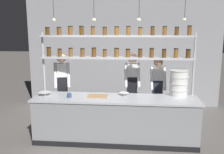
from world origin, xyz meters
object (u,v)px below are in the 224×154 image
Objects in this scene: prep_bowl_center_front at (124,94)px; serving_cup_front at (69,95)px; chef_right at (157,88)px; chef_center at (132,85)px; container_stack at (179,83)px; chef_left at (62,85)px; cutting_board at (98,96)px; prep_bowl_near_left at (45,94)px; spice_shelf_unit at (116,48)px.

prep_bowl_center_front is 2.29× the size of serving_cup_front.
prep_bowl_center_front is at bearing 13.87° from serving_cup_front.
serving_cup_front is at bearing -155.69° from chef_right.
container_stack is at bearing -34.26° from chef_center.
chef_center reaches higher than chef_right.
chef_left is 1.01× the size of chef_center.
chef_right is 1.49m from cutting_board.
serving_cup_front is at bearing -170.84° from container_stack.
chef_left reaches higher than chef_right.
chef_right is at bearing -4.38° from chef_center.
chef_left is at bearing 116.94° from serving_cup_front.
chef_right reaches higher than serving_cup_front.
prep_bowl_center_front is at bearing -109.71° from chef_center.
chef_left reaches higher than prep_bowl_center_front.
prep_bowl_near_left is at bearing -174.81° from container_stack.
chef_right reaches higher than prep_bowl_near_left.
chef_center is 1.11m from container_stack.
serving_cup_front is at bearing -77.32° from chef_left.
spice_shelf_unit is at bearing 40.09° from cutting_board.
prep_bowl_near_left is 2.88× the size of serving_cup_front.
chef_right is 8.03× the size of prep_bowl_center_front.
chef_center is at bearing -5.94° from chef_left.
spice_shelf_unit is at bearing 24.12° from serving_cup_front.
prep_bowl_near_left is 1.64m from prep_bowl_center_front.
chef_center is 1.06× the size of chef_right.
chef_right is at bearing 26.15° from serving_cup_front.
chef_center is 1.52m from serving_cup_front.
prep_bowl_near_left is at bearing 169.26° from serving_cup_front.
spice_shelf_unit reaches higher than prep_bowl_near_left.
container_stack is (0.96, -0.53, 0.18)m from chef_center.
spice_shelf_unit is 7.96× the size of cutting_board.
spice_shelf_unit reaches higher than container_stack.
chef_right is at bearing 40.31° from prep_bowl_center_front.
chef_right is 2.03m from serving_cup_front.
chef_left is at bearing 68.11° from prep_bowl_near_left.
chef_right reaches higher than cutting_board.
cutting_board is 0.55m from prep_bowl_center_front.
prep_bowl_near_left is at bearing -174.32° from prep_bowl_center_front.
serving_cup_front is (0.33, -0.65, -0.06)m from chef_left.
prep_bowl_near_left is at bearing -179.69° from cutting_board.
container_stack reaches higher than serving_cup_front.
chef_left reaches higher than serving_cup_front.
container_stack is 1.68m from cutting_board.
chef_left is 0.59m from prep_bowl_near_left.
prep_bowl_near_left is (-1.46, -0.30, -0.92)m from spice_shelf_unit.
container_stack is 1.33× the size of cutting_board.
prep_bowl_center_front is (-0.15, -0.61, -0.06)m from chef_center.
chef_left is 6.82× the size of prep_bowl_near_left.
prep_bowl_near_left is (-2.75, -0.25, -0.23)m from container_stack.
prep_bowl_center_front is at bearing -175.52° from container_stack.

